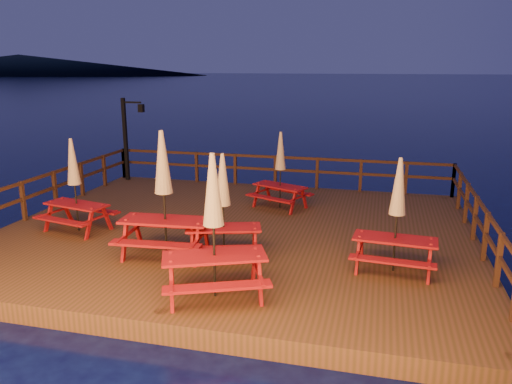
% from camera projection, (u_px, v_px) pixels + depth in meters
% --- Properties ---
extents(ground, '(500.00, 500.00, 0.00)m').
position_uv_depth(ground, '(236.00, 244.00, 13.09)').
color(ground, black).
rests_on(ground, ground).
extents(deck, '(12.00, 10.00, 0.40)m').
position_uv_depth(deck, '(236.00, 236.00, 13.04)').
color(deck, '#452F16').
rests_on(deck, ground).
extents(deck_piles, '(11.44, 9.44, 1.40)m').
position_uv_depth(deck_piles, '(236.00, 254.00, 13.16)').
color(deck_piles, '#331C10').
rests_on(deck_piles, ground).
extents(railing, '(11.80, 9.75, 1.10)m').
position_uv_depth(railing, '(253.00, 185.00, 14.46)').
color(railing, '#331C10').
rests_on(railing, deck).
extents(lamp_post, '(0.85, 0.18, 3.00)m').
position_uv_depth(lamp_post, '(129.00, 132.00, 18.10)').
color(lamp_post, black).
rests_on(lamp_post, deck).
extents(headland_left, '(180.00, 84.00, 9.00)m').
position_uv_depth(headland_left, '(19.00, 65.00, 228.60)').
color(headland_left, black).
rests_on(headland_left, ground).
extents(picnic_table_0, '(1.96, 1.77, 2.34)m').
position_uv_depth(picnic_table_0, '(223.00, 204.00, 10.82)').
color(picnic_table_0, maroon).
rests_on(picnic_table_0, deck).
extents(picnic_table_1, '(1.98, 1.83, 2.28)m').
position_uv_depth(picnic_table_1, '(280.00, 169.00, 14.66)').
color(picnic_table_1, maroon).
rests_on(picnic_table_1, deck).
extents(picnic_table_2, '(1.92, 1.69, 2.39)m').
position_uv_depth(picnic_table_2, '(75.00, 184.00, 12.59)').
color(picnic_table_2, maroon).
rests_on(picnic_table_2, deck).
extents(picnic_table_3, '(2.09, 1.77, 2.81)m').
position_uv_depth(picnic_table_3, '(164.00, 192.00, 10.86)').
color(picnic_table_3, maroon).
rests_on(picnic_table_3, deck).
extents(picnic_table_4, '(2.33, 2.16, 2.68)m').
position_uv_depth(picnic_table_4, '(214.00, 224.00, 8.90)').
color(picnic_table_4, maroon).
rests_on(picnic_table_4, deck).
extents(picnic_table_5, '(1.78, 1.51, 2.39)m').
position_uv_depth(picnic_table_5, '(397.00, 214.00, 10.07)').
color(picnic_table_5, maroon).
rests_on(picnic_table_5, deck).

